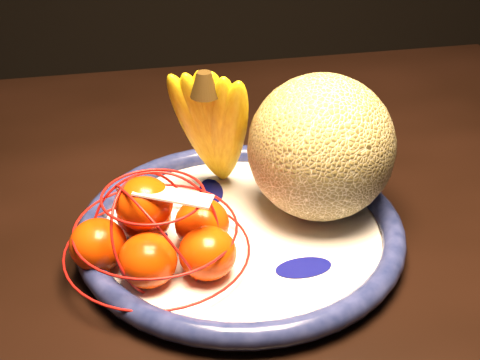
{
  "coord_description": "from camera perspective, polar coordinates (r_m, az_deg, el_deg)",
  "views": [
    {
      "loc": [
        0.11,
        -0.53,
        1.15
      ],
      "look_at": [
        0.15,
        0.06,
        0.8
      ],
      "focal_mm": 50.0,
      "sensor_mm": 36.0,
      "label": 1
    }
  ],
  "objects": [
    {
      "name": "dining_table",
      "position": [
        0.81,
        -13.67,
        -8.05
      ],
      "size": [
        1.57,
        1.06,
        0.73
      ],
      "rotation": [
        0.0,
        0.0,
        0.13
      ],
      "color": "black",
      "rests_on": "ground"
    },
    {
      "name": "fruit_bowl",
      "position": [
        0.7,
        0.05,
        -4.35
      ],
      "size": [
        0.34,
        0.34,
        0.03
      ],
      "rotation": [
        0.0,
        0.0,
        -0.42
      ],
      "color": "white",
      "rests_on": "dining_table"
    },
    {
      "name": "cantaloupe",
      "position": [
        0.7,
        6.93,
        2.79
      ],
      "size": [
        0.16,
        0.16,
        0.16
      ],
      "primitive_type": "sphere",
      "color": "olive",
      "rests_on": "fruit_bowl"
    },
    {
      "name": "banana_bunch",
      "position": [
        0.73,
        -2.19,
        4.79
      ],
      "size": [
        0.11,
        0.11,
        0.17
      ],
      "rotation": [
        0.0,
        0.0,
        -0.32
      ],
      "color": "yellow",
      "rests_on": "fruit_bowl"
    },
    {
      "name": "mandarin_bag",
      "position": [
        0.65,
        -7.09,
        -4.54
      ],
      "size": [
        0.23,
        0.23,
        0.12
      ],
      "rotation": [
        0.0,
        0.0,
        -0.33
      ],
      "color": "#FF3F09",
      "rests_on": "fruit_bowl"
    },
    {
      "name": "price_tag",
      "position": [
        0.62,
        -5.69,
        -1.3
      ],
      "size": [
        0.08,
        0.04,
        0.01
      ],
      "primitive_type": "cube",
      "rotation": [
        -0.14,
        0.1,
        -0.23
      ],
      "color": "white",
      "rests_on": "mandarin_bag"
    }
  ]
}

